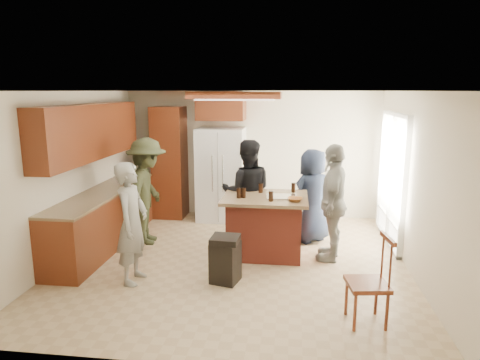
# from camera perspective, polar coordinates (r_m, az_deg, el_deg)

# --- Properties ---
(person_front_left) EXTENTS (0.44, 0.60, 1.62)m
(person_front_left) POSITION_cam_1_polar(r_m,az_deg,el_deg) (5.78, -14.21, -5.60)
(person_front_left) COLOR gray
(person_front_left) RESTS_ON ground
(person_behind_left) EXTENTS (0.90, 0.62, 1.73)m
(person_behind_left) POSITION_cam_1_polar(r_m,az_deg,el_deg) (7.04, 0.94, -1.61)
(person_behind_left) COLOR black
(person_behind_left) RESTS_ON ground
(person_behind_right) EXTENTS (0.91, 0.88, 1.57)m
(person_behind_right) POSITION_cam_1_polar(r_m,az_deg,el_deg) (7.22, 9.62, -2.10)
(person_behind_right) COLOR #192033
(person_behind_right) RESTS_ON ground
(person_side_right) EXTENTS (0.72, 1.11, 1.76)m
(person_side_right) POSITION_cam_1_polar(r_m,az_deg,el_deg) (6.49, 12.31, -2.96)
(person_side_right) COLOR gray
(person_side_right) RESTS_ON ground
(person_counter) EXTENTS (0.64, 1.19, 1.76)m
(person_counter) POSITION_cam_1_polar(r_m,az_deg,el_deg) (7.20, -12.24, -1.46)
(person_counter) COLOR #31361F
(person_counter) RESTS_ON ground
(left_cabinetry) EXTENTS (0.64, 3.00, 2.30)m
(left_cabinetry) POSITION_cam_1_polar(r_m,az_deg,el_deg) (7.22, -18.25, -1.15)
(left_cabinetry) COLOR maroon
(left_cabinetry) RESTS_ON ground
(back_wall_units) EXTENTS (1.80, 0.60, 2.45)m
(back_wall_units) POSITION_cam_1_polar(r_m,az_deg,el_deg) (8.51, -7.69, 4.14)
(back_wall_units) COLOR maroon
(back_wall_units) RESTS_ON ground
(refrigerator) EXTENTS (0.90, 0.76, 1.80)m
(refrigerator) POSITION_cam_1_polar(r_m,az_deg,el_deg) (8.34, -2.53, 0.74)
(refrigerator) COLOR white
(refrigerator) RESTS_ON ground
(kitchen_island) EXTENTS (1.28, 1.03, 0.93)m
(kitchen_island) POSITION_cam_1_polar(r_m,az_deg,el_deg) (6.64, 3.34, -5.98)
(kitchen_island) COLOR #9C3728
(kitchen_island) RESTS_ON ground
(island_items) EXTENTS (0.99, 0.72, 0.15)m
(island_items) POSITION_cam_1_polar(r_m,az_deg,el_deg) (6.41, 4.96, -2.04)
(island_items) COLOR silver
(island_items) RESTS_ON kitchen_island
(trash_bin) EXTENTS (0.41, 0.41, 0.63)m
(trash_bin) POSITION_cam_1_polar(r_m,az_deg,el_deg) (5.76, -1.97, -10.46)
(trash_bin) COLOR black
(trash_bin) RESTS_ON ground
(spindle_chair) EXTENTS (0.48, 0.48, 0.99)m
(spindle_chair) POSITION_cam_1_polar(r_m,az_deg,el_deg) (4.96, 16.85, -13.13)
(spindle_chair) COLOR maroon
(spindle_chair) RESTS_ON ground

